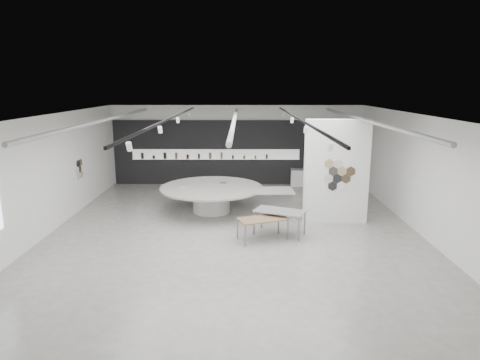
{
  "coord_description": "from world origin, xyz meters",
  "views": [
    {
      "loc": [
        0.24,
        -13.43,
        4.71
      ],
      "look_at": [
        0.18,
        1.2,
        1.46
      ],
      "focal_mm": 32.0,
      "sensor_mm": 36.0,
      "label": 1
    }
  ],
  "objects_px": {
    "partition_column": "(336,172)",
    "kitchen_counter": "(306,178)",
    "display_island": "(214,196)",
    "sample_table_wood": "(263,220)",
    "sample_table_stone": "(280,213)"
  },
  "relations": [
    {
      "from": "partition_column",
      "to": "sample_table_stone",
      "type": "distance_m",
      "value": 2.66
    },
    {
      "from": "display_island",
      "to": "kitchen_counter",
      "type": "distance_m",
      "value": 5.98
    },
    {
      "from": "display_island",
      "to": "sample_table_stone",
      "type": "distance_m",
      "value": 3.4
    },
    {
      "from": "sample_table_wood",
      "to": "sample_table_stone",
      "type": "xyz_separation_m",
      "value": [
        0.56,
        0.48,
        0.09
      ]
    },
    {
      "from": "display_island",
      "to": "sample_table_wood",
      "type": "relative_size",
      "value": 3.05
    },
    {
      "from": "sample_table_stone",
      "to": "kitchen_counter",
      "type": "height_order",
      "value": "kitchen_counter"
    },
    {
      "from": "partition_column",
      "to": "kitchen_counter",
      "type": "distance_m",
      "value": 5.71
    },
    {
      "from": "partition_column",
      "to": "display_island",
      "type": "distance_m",
      "value": 4.63
    },
    {
      "from": "partition_column",
      "to": "kitchen_counter",
      "type": "xyz_separation_m",
      "value": [
        -0.21,
        5.53,
        -1.39
      ]
    },
    {
      "from": "sample_table_stone",
      "to": "display_island",
      "type": "bearing_deg",
      "value": 131.98
    },
    {
      "from": "partition_column",
      "to": "kitchen_counter",
      "type": "height_order",
      "value": "partition_column"
    },
    {
      "from": "sample_table_wood",
      "to": "sample_table_stone",
      "type": "height_order",
      "value": "sample_table_stone"
    },
    {
      "from": "sample_table_wood",
      "to": "kitchen_counter",
      "type": "xyz_separation_m",
      "value": [
        2.4,
        7.34,
        -0.24
      ]
    },
    {
      "from": "display_island",
      "to": "sample_table_stone",
      "type": "relative_size",
      "value": 2.88
    },
    {
      "from": "display_island",
      "to": "sample_table_wood",
      "type": "distance_m",
      "value": 3.46
    }
  ]
}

